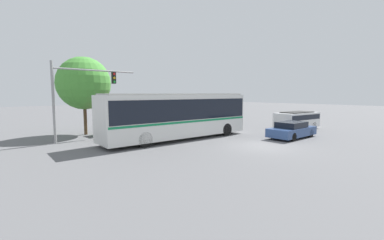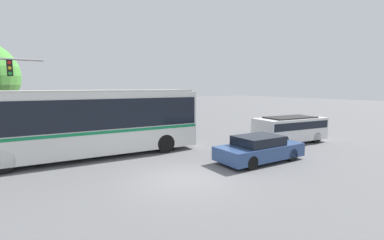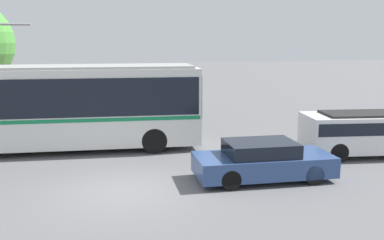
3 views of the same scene
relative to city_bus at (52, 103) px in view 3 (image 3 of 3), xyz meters
name	(u,v)px [view 3 (image 3 of 3)]	position (x,y,z in m)	size (l,w,h in m)	color
ground_plane	(125,190)	(2.42, -5.55, -1.93)	(140.00, 140.00, 0.00)	#5B5B5E
city_bus	(52,103)	(0.00, 0.00, 0.00)	(11.86, 3.28, 3.40)	silver
sedan_foreground	(263,161)	(6.81, -5.45, -1.33)	(4.42, 1.97, 1.25)	navy
suv_left_lane	(365,130)	(11.79, -3.43, -0.96)	(4.89, 2.54, 1.67)	silver
flowering_hedge	(81,112)	(0.98, 5.41, -1.26)	(9.67, 1.53, 1.37)	#286028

